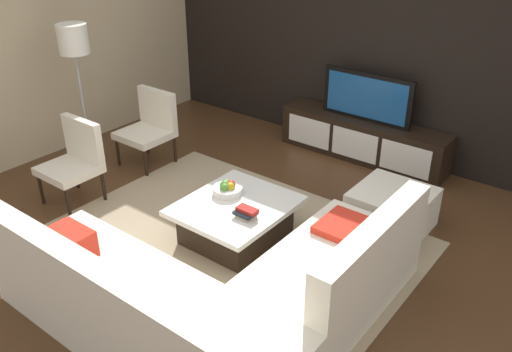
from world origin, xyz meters
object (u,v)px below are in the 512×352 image
at_px(television, 367,97).
at_px(ottoman, 392,210).
at_px(book_stack, 246,213).
at_px(accent_chair_near, 75,157).
at_px(floor_lamp, 74,48).
at_px(coffee_table, 236,220).
at_px(sectional_couch, 217,295).
at_px(accent_chair_far, 150,124).
at_px(media_console, 363,139).
at_px(fruit_bowl, 228,188).

bearing_deg(television, ottoman, -51.93).
xyz_separation_m(television, book_stack, (0.12, -2.41, -0.36)).
height_order(accent_chair_near, floor_lamp, floor_lamp).
bearing_deg(coffee_table, sectional_couch, -57.14).
height_order(sectional_couch, book_stack, sectional_couch).
height_order(accent_chair_far, book_stack, accent_chair_far).
bearing_deg(book_stack, television, 92.80).
bearing_deg(floor_lamp, book_stack, -6.21).
height_order(media_console, coffee_table, media_console).
height_order(fruit_bowl, book_stack, fruit_bowl).
distance_m(coffee_table, floor_lamp, 2.70).
height_order(media_console, floor_lamp, floor_lamp).
height_order(ottoman, book_stack, book_stack).
xyz_separation_m(sectional_couch, accent_chair_near, (-2.42, 0.55, 0.20)).
distance_m(coffee_table, accent_chair_far, 2.00).
bearing_deg(accent_chair_far, coffee_table, -21.03).
relative_size(media_console, television, 1.86).
xyz_separation_m(ottoman, book_stack, (-0.85, -1.18, 0.22)).
bearing_deg(ottoman, television, 128.07).
bearing_deg(coffee_table, accent_chair_near, -166.59).
xyz_separation_m(accent_chair_near, ottoman, (2.86, 1.49, -0.29)).
bearing_deg(accent_chair_near, fruit_bowl, 7.93).
bearing_deg(sectional_couch, media_console, 99.23).
bearing_deg(book_stack, floor_lamp, 173.79).
bearing_deg(sectional_couch, fruit_bowl, 127.01).
height_order(ottoman, fruit_bowl, fruit_bowl).
bearing_deg(ottoman, coffee_table, -134.97).
xyz_separation_m(sectional_couch, ottoman, (0.43, 2.04, -0.09)).
height_order(media_console, accent_chair_near, accent_chair_near).
height_order(accent_chair_near, book_stack, accent_chair_near).
xyz_separation_m(television, fruit_bowl, (-0.28, -2.20, -0.35)).
bearing_deg(book_stack, media_console, 92.80).
xyz_separation_m(television, coffee_table, (-0.10, -2.30, -0.59)).
bearing_deg(television, media_console, -90.00).
distance_m(accent_chair_near, book_stack, 2.03).
relative_size(accent_chair_near, book_stack, 4.36).
distance_m(accent_chair_far, book_stack, 2.23).
bearing_deg(sectional_couch, coffee_table, 122.86).
height_order(coffee_table, accent_chair_near, accent_chair_near).
distance_m(ottoman, fruit_bowl, 1.59).
xyz_separation_m(sectional_couch, fruit_bowl, (-0.81, 1.08, 0.15)).
height_order(media_console, sectional_couch, sectional_couch).
relative_size(ottoman, fruit_bowl, 2.50).
xyz_separation_m(floor_lamp, ottoman, (3.47, 0.90, -1.20)).
relative_size(accent_chair_near, fruit_bowl, 3.11).
distance_m(coffee_table, book_stack, 0.33).
xyz_separation_m(sectional_couch, book_stack, (-0.41, 0.86, 0.13)).
xyz_separation_m(coffee_table, book_stack, (0.22, -0.12, 0.22)).
bearing_deg(accent_chair_near, accent_chair_far, 83.65).
bearing_deg(ottoman, accent_chair_near, -152.40).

